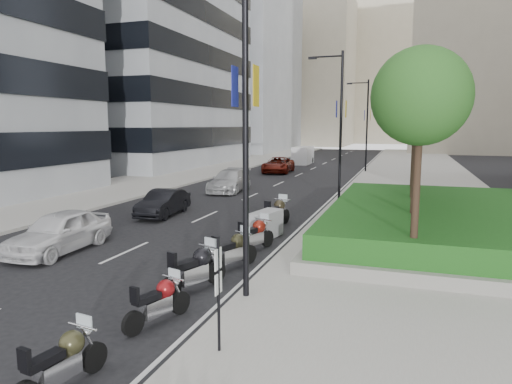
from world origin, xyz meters
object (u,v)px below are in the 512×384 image
at_px(motorcycle_3, 233,251).
at_px(lamp_post_2, 366,121).
at_px(motorcycle_2, 196,269).
at_px(motorcycle_6, 277,213).
at_px(motorcycle_0, 63,361).
at_px(car_c, 230,181).
at_px(car_d, 278,165).
at_px(lamp_post_0, 240,108).
at_px(motorcycle_1, 159,302).
at_px(parking_sign, 218,288).
at_px(car_b, 163,203).
at_px(delivery_van, 303,156).
at_px(motorcycle_4, 255,235).
at_px(car_a, 60,231).
at_px(motorcycle_5, 266,225).
at_px(lamp_post_1, 338,118).

bearing_deg(motorcycle_3, lamp_post_2, 20.86).
bearing_deg(motorcycle_2, lamp_post_2, 17.84).
xyz_separation_m(motorcycle_3, motorcycle_6, (-0.36, 6.43, 0.05)).
bearing_deg(motorcycle_0, motorcycle_6, 8.69).
relative_size(car_c, car_d, 0.95).
xyz_separation_m(lamp_post_0, motorcycle_1, (-1.30, -1.98, -4.52)).
xyz_separation_m(motorcycle_2, motorcycle_6, (-0.12, 8.69, 0.01)).
xyz_separation_m(lamp_post_0, parking_sign, (0.66, -3.00, -3.61)).
distance_m(motorcycle_6, car_d, 24.39).
bearing_deg(car_d, car_b, -93.15).
bearing_deg(motorcycle_0, delivery_van, 16.24).
bearing_deg(car_b, motorcycle_4, -41.07).
bearing_deg(lamp_post_2, car_d, -162.02).
bearing_deg(motorcycle_2, motorcycle_0, -160.60).
distance_m(motorcycle_0, car_d, 37.90).
height_order(motorcycle_1, motorcycle_3, motorcycle_3).
bearing_deg(delivery_van, parking_sign, -81.12).
bearing_deg(motorcycle_3, car_d, 35.89).
height_order(motorcycle_0, car_c, car_c).
bearing_deg(car_d, parking_sign, -79.93).
height_order(parking_sign, motorcycle_0, parking_sign).
xyz_separation_m(lamp_post_2, motorcycle_3, (-1.17, -32.55, -4.46)).
relative_size(motorcycle_1, car_a, 0.44).
bearing_deg(motorcycle_3, parking_sign, -138.58).
distance_m(lamp_post_2, delivery_van, 12.17).
bearing_deg(motorcycle_5, car_d, 25.33).
bearing_deg(motorcycle_1, motorcycle_3, 15.17).
height_order(motorcycle_4, car_c, car_c).
bearing_deg(lamp_post_0, motorcycle_0, -106.70).
xyz_separation_m(motorcycle_2, car_d, (-6.65, 32.19, 0.11)).
xyz_separation_m(motorcycle_5, car_a, (-6.59, -4.37, 0.20)).
distance_m(lamp_post_0, motorcycle_4, 6.55).
bearing_deg(motorcycle_1, lamp_post_2, 14.91).
bearing_deg(motorcycle_5, motorcycle_0, -169.74).
bearing_deg(car_d, delivery_van, 86.03).
height_order(motorcycle_0, motorcycle_3, motorcycle_3).
bearing_deg(lamp_post_0, lamp_post_2, 90.00).
distance_m(motorcycle_1, delivery_van, 45.66).
bearing_deg(car_c, motorcycle_0, -79.49).
relative_size(parking_sign, motorcycle_5, 1.28).
relative_size(car_b, delivery_van, 0.81).
xyz_separation_m(motorcycle_2, car_a, (-6.56, 2.13, 0.12)).
relative_size(lamp_post_2, motorcycle_1, 4.52).
bearing_deg(motorcycle_0, lamp_post_1, 4.63).
xyz_separation_m(lamp_post_0, motorcycle_3, (-1.17, 2.45, -4.46)).
bearing_deg(delivery_van, lamp_post_0, -81.23).
xyz_separation_m(lamp_post_2, car_a, (-7.97, -32.68, -4.30)).
bearing_deg(car_d, car_a, -93.61).
relative_size(lamp_post_0, car_b, 2.22).
relative_size(motorcycle_5, car_b, 0.48).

